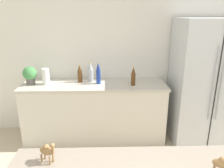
{
  "coord_description": "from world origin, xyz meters",
  "views": [
    {
      "loc": [
        -0.34,
        -0.67,
        1.89
      ],
      "look_at": [
        -0.28,
        1.42,
        1.2
      ],
      "focal_mm": 35.0,
      "sensor_mm": 36.0,
      "label": 1
    }
  ],
  "objects_px": {
    "paper_towel_roll": "(46,76)",
    "back_bottle_3": "(80,74)",
    "refrigerator": "(204,83)",
    "back_bottle_0": "(133,76)",
    "camel_figurine": "(223,163)",
    "back_bottle_2": "(91,72)",
    "back_bottle_1": "(98,73)",
    "potted_plant": "(30,75)",
    "camel_figurine_second": "(47,150)"
  },
  "relations": [
    {
      "from": "paper_towel_roll",
      "to": "back_bottle_3",
      "type": "height_order",
      "value": "back_bottle_3"
    },
    {
      "from": "refrigerator",
      "to": "back_bottle_0",
      "type": "height_order",
      "value": "refrigerator"
    },
    {
      "from": "refrigerator",
      "to": "camel_figurine",
      "type": "xyz_separation_m",
      "value": [
        -0.75,
        -1.95,
        0.14
      ]
    },
    {
      "from": "refrigerator",
      "to": "back_bottle_3",
      "type": "height_order",
      "value": "refrigerator"
    },
    {
      "from": "refrigerator",
      "to": "back_bottle_2",
      "type": "distance_m",
      "value": 1.68
    },
    {
      "from": "back_bottle_2",
      "to": "back_bottle_1",
      "type": "bearing_deg",
      "value": -37.41
    },
    {
      "from": "back_bottle_3",
      "to": "camel_figurine",
      "type": "xyz_separation_m",
      "value": [
        1.08,
        -2.1,
        0.03
      ]
    },
    {
      "from": "refrigerator",
      "to": "potted_plant",
      "type": "height_order",
      "value": "refrigerator"
    },
    {
      "from": "potted_plant",
      "to": "back_bottle_1",
      "type": "relative_size",
      "value": 0.82
    },
    {
      "from": "paper_towel_roll",
      "to": "camel_figurine",
      "type": "relative_size",
      "value": 1.54
    },
    {
      "from": "back_bottle_0",
      "to": "back_bottle_3",
      "type": "bearing_deg",
      "value": 166.91
    },
    {
      "from": "paper_towel_roll",
      "to": "potted_plant",
      "type": "bearing_deg",
      "value": -177.74
    },
    {
      "from": "back_bottle_2",
      "to": "camel_figurine_second",
      "type": "relative_size",
      "value": 2.0
    },
    {
      "from": "back_bottle_2",
      "to": "back_bottle_0",
      "type": "bearing_deg",
      "value": -16.5
    },
    {
      "from": "paper_towel_roll",
      "to": "camel_figurine_second",
      "type": "relative_size",
      "value": 1.55
    },
    {
      "from": "back_bottle_0",
      "to": "camel_figurine_second",
      "type": "xyz_separation_m",
      "value": [
        -0.77,
        -1.77,
        0.02
      ]
    },
    {
      "from": "refrigerator",
      "to": "back_bottle_1",
      "type": "height_order",
      "value": "refrigerator"
    },
    {
      "from": "back_bottle_3",
      "to": "camel_figurine_second",
      "type": "height_order",
      "value": "back_bottle_3"
    },
    {
      "from": "back_bottle_1",
      "to": "back_bottle_2",
      "type": "distance_m",
      "value": 0.15
    },
    {
      "from": "potted_plant",
      "to": "back_bottle_1",
      "type": "xyz_separation_m",
      "value": [
        0.98,
        0.02,
        0.01
      ]
    },
    {
      "from": "refrigerator",
      "to": "paper_towel_roll",
      "type": "height_order",
      "value": "refrigerator"
    },
    {
      "from": "back_bottle_3",
      "to": "camel_figurine_second",
      "type": "bearing_deg",
      "value": -89.62
    },
    {
      "from": "paper_towel_roll",
      "to": "camel_figurine_second",
      "type": "xyz_separation_m",
      "value": [
        0.49,
        -1.85,
        0.04
      ]
    },
    {
      "from": "back_bottle_2",
      "to": "back_bottle_3",
      "type": "height_order",
      "value": "back_bottle_2"
    },
    {
      "from": "back_bottle_2",
      "to": "camel_figurine",
      "type": "relative_size",
      "value": 1.99
    },
    {
      "from": "potted_plant",
      "to": "camel_figurine",
      "type": "xyz_separation_m",
      "value": [
        1.78,
        -1.99,
        0.01
      ]
    },
    {
      "from": "refrigerator",
      "to": "paper_towel_roll",
      "type": "xyz_separation_m",
      "value": [
        -2.31,
        0.05,
        0.1
      ]
    },
    {
      "from": "back_bottle_1",
      "to": "camel_figurine",
      "type": "height_order",
      "value": "back_bottle_1"
    },
    {
      "from": "back_bottle_0",
      "to": "back_bottle_2",
      "type": "xyz_separation_m",
      "value": [
        -0.62,
        0.18,
        0.01
      ]
    },
    {
      "from": "potted_plant",
      "to": "back_bottle_2",
      "type": "distance_m",
      "value": 0.87
    },
    {
      "from": "paper_towel_roll",
      "to": "camel_figurine_second",
      "type": "distance_m",
      "value": 1.91
    },
    {
      "from": "refrigerator",
      "to": "camel_figurine",
      "type": "height_order",
      "value": "refrigerator"
    },
    {
      "from": "back_bottle_2",
      "to": "back_bottle_3",
      "type": "distance_m",
      "value": 0.16
    },
    {
      "from": "potted_plant",
      "to": "back_bottle_3",
      "type": "relative_size",
      "value": 0.98
    },
    {
      "from": "potted_plant",
      "to": "back_bottle_2",
      "type": "height_order",
      "value": "back_bottle_2"
    },
    {
      "from": "back_bottle_1",
      "to": "back_bottle_0",
      "type": "bearing_deg",
      "value": -10.44
    },
    {
      "from": "potted_plant",
      "to": "back_bottle_1",
      "type": "height_order",
      "value": "back_bottle_1"
    },
    {
      "from": "refrigerator",
      "to": "back_bottle_3",
      "type": "relative_size",
      "value": 6.7
    },
    {
      "from": "back_bottle_0",
      "to": "potted_plant",
      "type": "bearing_deg",
      "value": 177.25
    },
    {
      "from": "paper_towel_roll",
      "to": "back_bottle_2",
      "type": "height_order",
      "value": "back_bottle_2"
    },
    {
      "from": "refrigerator",
      "to": "camel_figurine",
      "type": "distance_m",
      "value": 2.09
    },
    {
      "from": "potted_plant",
      "to": "back_bottle_0",
      "type": "height_order",
      "value": "back_bottle_0"
    },
    {
      "from": "refrigerator",
      "to": "potted_plant",
      "type": "xyz_separation_m",
      "value": [
        -2.53,
        0.04,
        0.13
      ]
    },
    {
      "from": "back_bottle_3",
      "to": "camel_figurine_second",
      "type": "relative_size",
      "value": 1.79
    },
    {
      "from": "back_bottle_1",
      "to": "camel_figurine_second",
      "type": "xyz_separation_m",
      "value": [
        -0.27,
        -1.86,
        0.0
      ]
    },
    {
      "from": "potted_plant",
      "to": "back_bottle_0",
      "type": "bearing_deg",
      "value": -2.75
    },
    {
      "from": "refrigerator",
      "to": "potted_plant",
      "type": "distance_m",
      "value": 2.54
    },
    {
      "from": "back_bottle_0",
      "to": "refrigerator",
      "type": "bearing_deg",
      "value": 1.47
    },
    {
      "from": "back_bottle_0",
      "to": "paper_towel_roll",
      "type": "bearing_deg",
      "value": 176.37
    },
    {
      "from": "back_bottle_1",
      "to": "back_bottle_3",
      "type": "xyz_separation_m",
      "value": [
        -0.28,
        0.09,
        -0.03
      ]
    }
  ]
}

